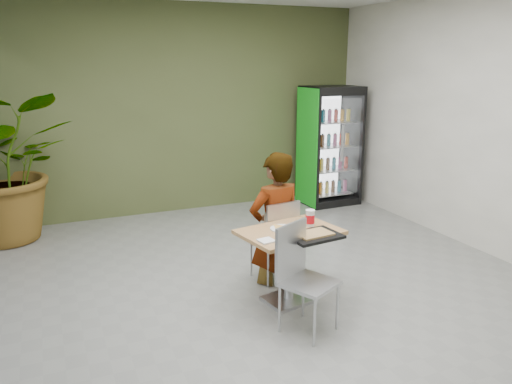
# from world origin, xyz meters

# --- Properties ---
(ground) EXTENTS (7.00, 7.00, 0.00)m
(ground) POSITION_xyz_m (0.00, 0.00, 0.00)
(ground) COLOR slate
(ground) RESTS_ON ground
(room_envelope) EXTENTS (6.00, 7.00, 3.20)m
(room_envelope) POSITION_xyz_m (0.00, 0.00, 1.60)
(room_envelope) COLOR silver
(room_envelope) RESTS_ON ground
(dining_table) EXTENTS (1.03, 0.81, 0.75)m
(dining_table) POSITION_xyz_m (0.13, -0.03, 0.54)
(dining_table) COLOR tan
(dining_table) RESTS_ON ground
(chair_far) EXTENTS (0.46, 0.46, 0.92)m
(chair_far) POSITION_xyz_m (0.22, 0.43, 0.54)
(chair_far) COLOR #A8AAAC
(chair_far) RESTS_ON ground
(chair_near) EXTENTS (0.58, 0.58, 0.97)m
(chair_near) POSITION_xyz_m (-0.01, -0.52, 0.57)
(chair_near) COLOR #A8AAAC
(chair_near) RESTS_ON ground
(seated_woman) EXTENTS (0.69, 0.50, 1.73)m
(seated_woman) POSITION_xyz_m (0.21, 0.48, 0.57)
(seated_woman) COLOR black
(seated_woman) RESTS_ON ground
(pizza_plate) EXTENTS (0.34, 0.25, 0.03)m
(pizza_plate) POSITION_xyz_m (0.08, 0.03, 0.77)
(pizza_plate) COLOR silver
(pizza_plate) RESTS_ON dining_table
(soda_cup) EXTENTS (0.09, 0.09, 0.17)m
(soda_cup) POSITION_xyz_m (0.37, 0.01, 0.83)
(soda_cup) COLOR silver
(soda_cup) RESTS_ON dining_table
(napkin_stack) EXTENTS (0.15, 0.15, 0.02)m
(napkin_stack) POSITION_xyz_m (-0.21, -0.22, 0.76)
(napkin_stack) COLOR silver
(napkin_stack) RESTS_ON dining_table
(cafeteria_tray) EXTENTS (0.53, 0.41, 0.03)m
(cafeteria_tray) POSITION_xyz_m (0.24, -0.30, 0.76)
(cafeteria_tray) COLOR black
(cafeteria_tray) RESTS_ON dining_table
(beverage_fridge) EXTENTS (0.90, 0.70, 1.95)m
(beverage_fridge) POSITION_xyz_m (2.37, 2.94, 0.97)
(beverage_fridge) COLOR black
(beverage_fridge) RESTS_ON ground
(potted_plant) EXTENTS (1.91, 1.69, 1.99)m
(potted_plant) POSITION_xyz_m (-2.47, 3.05, 0.99)
(potted_plant) COLOR #2A5F26
(potted_plant) RESTS_ON ground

